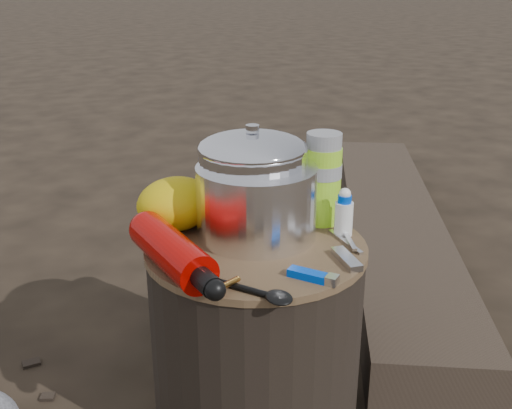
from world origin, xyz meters
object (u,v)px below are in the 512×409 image
stump (256,332)px  thermos (323,179)px  camping_pot (253,183)px  travel_mug (276,184)px  log_main (392,231)px  fuel_bottle (172,251)px

stump → thermos: (0.18, 0.04, 0.29)m
camping_pot → thermos: 0.16m
stump → travel_mug: (0.12, 0.13, 0.26)m
stump → travel_mug: bearing=47.6°
log_main → thermos: bearing=-109.6°
fuel_bottle → thermos: size_ratio=1.56×
camping_pot → travel_mug: 0.13m
fuel_bottle → thermos: 0.37m
stump → thermos: size_ratio=2.25×
log_main → travel_mug: travel_mug is taller
fuel_bottle → travel_mug: (0.30, 0.15, 0.03)m
thermos → camping_pot: bearing=172.0°
log_main → camping_pot: (-0.77, -0.43, 0.43)m
stump → fuel_bottle: (-0.18, -0.02, 0.23)m
fuel_bottle → camping_pot: bearing=18.9°
stump → log_main: 0.94m
fuel_bottle → travel_mug: size_ratio=2.27×
camping_pot → thermos: bearing=-8.0°
stump → camping_pot: (0.02, 0.06, 0.30)m
camping_pot → fuel_bottle: size_ratio=0.71×
log_main → travel_mug: 0.85m
travel_mug → stump: bearing=-132.4°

